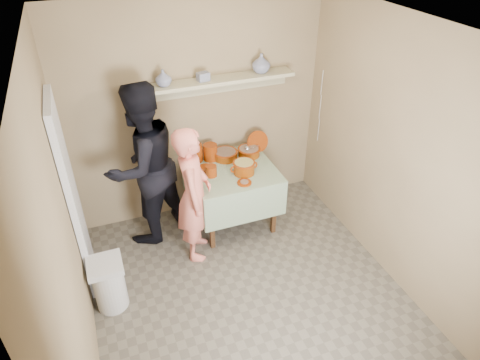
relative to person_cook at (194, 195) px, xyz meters
name	(u,v)px	position (x,y,z in m)	size (l,w,h in m)	color
ground	(253,301)	(0.31, -0.91, -0.77)	(3.50, 3.50, 0.00)	#625A4D
tile_panel	(73,198)	(-1.15, 0.04, 0.23)	(0.06, 0.70, 2.00)	silver
plate_stack_a	(196,153)	(0.23, 0.68, 0.09)	(0.16, 0.16, 0.21)	#782403
plate_stack_b	(210,152)	(0.39, 0.65, 0.09)	(0.17, 0.17, 0.20)	#782403
bowl_stack	(211,171)	(0.29, 0.30, 0.05)	(0.13, 0.13, 0.13)	#782403
empty_bowl	(206,169)	(0.26, 0.43, 0.01)	(0.16, 0.16, 0.05)	#782403
propped_lid	(258,142)	(1.00, 0.65, 0.11)	(0.27, 0.27, 0.02)	#782403
vase_right	(261,63)	(1.05, 0.73, 1.05)	(0.20, 0.20, 0.21)	navy
vase_left	(163,78)	(-0.06, 0.71, 1.03)	(0.17, 0.17, 0.17)	navy
ceramic_box	(203,77)	(0.37, 0.71, 0.99)	(0.13, 0.09, 0.09)	navy
person_cook	(194,195)	(0.00, 0.00, 0.00)	(0.56, 0.37, 1.55)	#F17A68
person_helper	(143,166)	(-0.42, 0.49, 0.17)	(0.91, 0.71, 1.88)	black
room_shell	(256,163)	(0.31, -0.91, 0.84)	(3.04, 3.54, 2.62)	#947E5A
serving_table	(232,177)	(0.56, 0.37, -0.13)	(0.97, 0.97, 0.76)	#4C2D16
cazuela_meat_a	(225,154)	(0.56, 0.61, 0.05)	(0.30, 0.30, 0.10)	#692705
cazuela_meat_b	(249,151)	(0.85, 0.57, 0.05)	(0.28, 0.28, 0.10)	#692705
ladle	(248,149)	(0.83, 0.55, 0.10)	(0.08, 0.26, 0.19)	silver
cazuela_rice	(244,167)	(0.65, 0.23, 0.07)	(0.33, 0.25, 0.14)	#692705
front_plate	(244,182)	(0.58, 0.03, 0.00)	(0.16, 0.16, 0.03)	#782403
wall_shelf	(215,82)	(0.51, 0.74, 0.90)	(1.80, 0.25, 0.21)	#B6AE87
trash_bin	(109,284)	(-1.00, -0.46, -0.49)	(0.32, 0.32, 0.56)	silver
electrical_cord	(320,107)	(1.78, 0.57, 0.48)	(0.01, 0.05, 0.90)	silver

